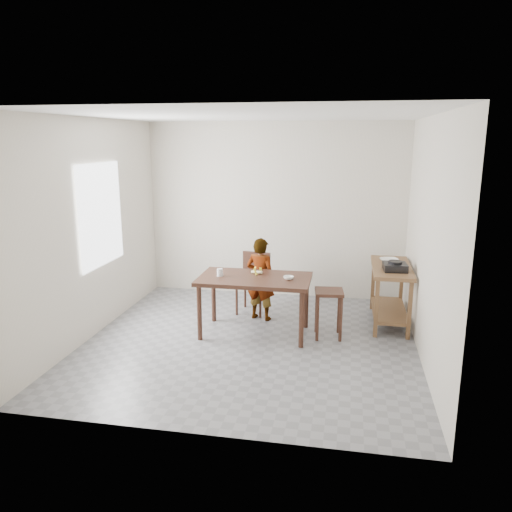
% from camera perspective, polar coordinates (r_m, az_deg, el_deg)
% --- Properties ---
extents(floor, '(4.00, 4.00, 0.04)m').
position_cam_1_polar(floor, '(6.24, -0.69, -9.99)').
color(floor, slate).
rests_on(floor, ground).
extents(ceiling, '(4.00, 4.00, 0.04)m').
position_cam_1_polar(ceiling, '(5.74, -0.77, 16.01)').
color(ceiling, white).
rests_on(ceiling, wall_back).
extents(wall_back, '(4.00, 0.04, 2.70)m').
position_cam_1_polar(wall_back, '(7.80, 2.20, 5.22)').
color(wall_back, beige).
rests_on(wall_back, ground).
extents(wall_front, '(4.00, 0.04, 2.70)m').
position_cam_1_polar(wall_front, '(3.93, -6.52, -3.07)').
color(wall_front, beige).
rests_on(wall_front, ground).
extents(wall_left, '(0.04, 4.00, 2.70)m').
position_cam_1_polar(wall_left, '(6.53, -18.39, 2.94)').
color(wall_left, beige).
rests_on(wall_left, ground).
extents(wall_right, '(0.04, 4.00, 2.70)m').
position_cam_1_polar(wall_right, '(5.80, 19.27, 1.61)').
color(wall_right, beige).
rests_on(wall_right, ground).
extents(window_pane, '(0.02, 1.10, 1.30)m').
position_cam_1_polar(window_pane, '(6.66, -17.29, 4.52)').
color(window_pane, white).
rests_on(window_pane, wall_left).
extents(dining_table, '(1.40, 0.80, 0.75)m').
position_cam_1_polar(dining_table, '(6.37, -0.17, -5.68)').
color(dining_table, '#3B2116').
rests_on(dining_table, floor).
extents(prep_counter, '(0.50, 1.20, 0.80)m').
position_cam_1_polar(prep_counter, '(6.96, 15.05, -4.29)').
color(prep_counter, brown).
rests_on(prep_counter, floor).
extents(child, '(0.48, 0.38, 1.15)m').
position_cam_1_polar(child, '(6.82, 0.53, -2.65)').
color(child, white).
rests_on(child, floor).
extents(dining_chair, '(0.46, 0.46, 0.85)m').
position_cam_1_polar(dining_chair, '(7.12, -0.41, -3.19)').
color(dining_chair, '#3B2116').
rests_on(dining_chair, floor).
extents(stool, '(0.38, 0.38, 0.61)m').
position_cam_1_polar(stool, '(6.36, 8.27, -6.54)').
color(stool, '#3B2116').
rests_on(stool, floor).
extents(glass_tumbler, '(0.10, 0.10, 0.09)m').
position_cam_1_polar(glass_tumbler, '(6.32, -4.15, -1.88)').
color(glass_tumbler, white).
rests_on(glass_tumbler, dining_table).
extents(small_bowl, '(0.14, 0.14, 0.04)m').
position_cam_1_polar(small_bowl, '(6.18, 3.74, -2.50)').
color(small_bowl, white).
rests_on(small_bowl, dining_table).
extents(banana, '(0.20, 0.17, 0.06)m').
position_cam_1_polar(banana, '(6.40, 0.09, -1.80)').
color(banana, '#F7D852').
rests_on(banana, dining_table).
extents(serving_bowl, '(0.29, 0.29, 0.06)m').
position_cam_1_polar(serving_bowl, '(6.99, 14.98, -0.53)').
color(serving_bowl, white).
rests_on(serving_bowl, prep_counter).
extents(gas_burner, '(0.31, 0.31, 0.10)m').
position_cam_1_polar(gas_burner, '(6.61, 15.60, -1.21)').
color(gas_burner, black).
rests_on(gas_burner, prep_counter).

